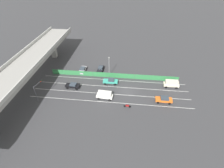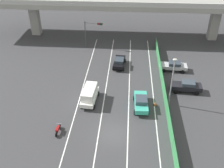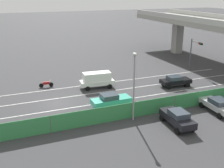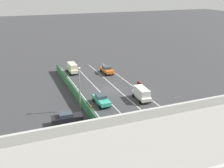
# 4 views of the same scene
# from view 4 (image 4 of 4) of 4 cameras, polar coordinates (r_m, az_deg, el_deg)

# --- Properties ---
(ground_plane) EXTENTS (300.00, 300.00, 0.00)m
(ground_plane) POSITION_cam_4_polar(r_m,az_deg,el_deg) (50.10, -0.72, -1.41)
(ground_plane) COLOR #38383A
(lane_line_left_edge) EXTENTS (0.14, 45.59, 0.01)m
(lane_line_left_edge) POSITION_cam_4_polar(r_m,az_deg,el_deg) (48.19, 7.23, -2.48)
(lane_line_left_edge) COLOR silver
(lane_line_left_edge) RESTS_ON ground
(lane_line_mid_left) EXTENTS (0.14, 45.59, 0.01)m
(lane_line_mid_left) POSITION_cam_4_polar(r_m,az_deg,el_deg) (46.68, 3.44, -3.12)
(lane_line_mid_left) COLOR silver
(lane_line_mid_left) RESTS_ON ground
(lane_line_mid_right) EXTENTS (0.14, 45.59, 0.01)m
(lane_line_mid_right) POSITION_cam_4_polar(r_m,az_deg,el_deg) (45.39, -0.60, -3.78)
(lane_line_mid_right) COLOR silver
(lane_line_mid_right) RESTS_ON ground
(lane_line_right_edge) EXTENTS (0.14, 45.59, 0.01)m
(lane_line_right_edge) POSITION_cam_4_polar(r_m,az_deg,el_deg) (44.35, -4.85, -4.46)
(lane_line_right_edge) COLOR silver
(lane_line_right_edge) RESTS_ON ground
(green_fence) EXTENTS (0.10, 41.69, 1.73)m
(green_fence) POSITION_cam_4_polar(r_m,az_deg,el_deg) (43.64, -6.72, -3.72)
(green_fence) COLOR #338447
(green_fence) RESTS_ON ground
(car_sedan_black) EXTENTS (2.18, 4.38, 1.52)m
(car_sedan_black) POSITION_cam_4_polar(r_m,az_deg,el_deg) (36.36, 8.96, -9.05)
(car_sedan_black) COLOR black
(car_sedan_black) RESTS_ON ground
(car_taxi_orange) EXTENTS (2.00, 4.46, 1.65)m
(car_taxi_orange) POSITION_cam_4_polar(r_m,az_deg,el_deg) (59.84, -1.12, 3.17)
(car_taxi_orange) COLOR orange
(car_taxi_orange) RESTS_ON ground
(car_van_white) EXTENTS (2.30, 4.68, 2.18)m
(car_van_white) POSITION_cam_4_polar(r_m,az_deg,el_deg) (45.88, 6.41, -1.98)
(car_van_white) COLOR silver
(car_van_white) RESTS_ON ground
(car_taxi_teal) EXTENTS (2.04, 4.58, 1.67)m
(car_taxi_teal) POSITION_cam_4_polar(r_m,az_deg,el_deg) (44.03, -2.32, -3.31)
(car_taxi_teal) COLOR teal
(car_taxi_teal) RESTS_ON ground
(car_van_cream) EXTENTS (1.98, 4.57, 2.26)m
(car_van_cream) POSITION_cam_4_polar(r_m,az_deg,el_deg) (60.60, -8.55, 3.52)
(car_van_cream) COLOR beige
(car_van_cream) RESTS_ON ground
(motorcycle) EXTENTS (0.60, 1.95, 0.93)m
(motorcycle) POSITION_cam_4_polar(r_m,az_deg,el_deg) (52.76, 5.93, 0.15)
(motorcycle) COLOR black
(motorcycle) RESTS_ON ground
(parked_sedan_dark) EXTENTS (4.48, 2.15, 1.68)m
(parked_sedan_dark) POSITION_cam_4_polar(r_m,az_deg,el_deg) (38.63, -9.70, -7.13)
(parked_sedan_dark) COLOR black
(parked_sedan_dark) RESTS_ON ground
(parked_wagon_silver) EXTENTS (4.64, 2.25, 1.56)m
(parked_wagon_silver) POSITION_cam_4_polar(r_m,az_deg,el_deg) (33.70, -5.38, -11.39)
(parked_wagon_silver) COLOR #B2B5B7
(parked_wagon_silver) RESTS_ON ground
(street_lamp) EXTENTS (0.60, 0.36, 7.12)m
(street_lamp) POSITION_cam_4_polar(r_m,az_deg,el_deg) (40.88, -7.04, -0.19)
(street_lamp) COLOR gray
(street_lamp) RESTS_ON ground
(traffic_cone) EXTENTS (0.47, 0.47, 0.60)m
(traffic_cone) POSITION_cam_4_polar(r_m,az_deg,el_deg) (43.20, -4.59, -4.75)
(traffic_cone) COLOR orange
(traffic_cone) RESTS_ON ground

